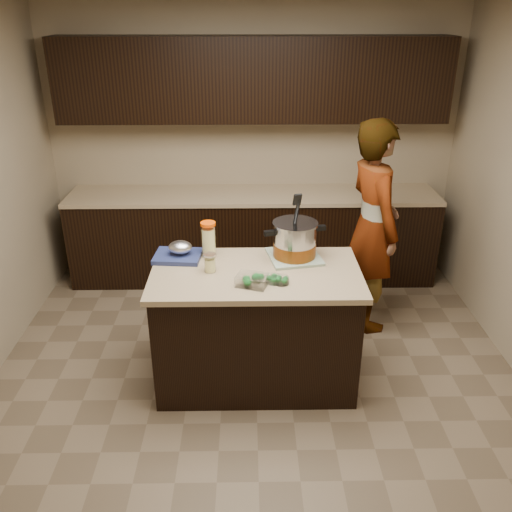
{
  "coord_description": "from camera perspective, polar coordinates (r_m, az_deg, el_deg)",
  "views": [
    {
      "loc": [
        -0.05,
        -3.34,
        2.59
      ],
      "look_at": [
        0.0,
        0.0,
        1.02
      ],
      "focal_mm": 38.0,
      "sensor_mm": 36.0,
      "label": 1
    }
  ],
  "objects": [
    {
      "name": "stock_pot",
      "position": [
        3.91,
        4.1,
        1.51
      ],
      "size": [
        0.45,
        0.39,
        0.47
      ],
      "rotation": [
        0.0,
        0.0,
        0.24
      ],
      "color": "#B7B7BC",
      "rests_on": "dish_towel"
    },
    {
      "name": "blue_tray",
      "position": [
        3.96,
        -8.12,
        0.33
      ],
      "size": [
        0.35,
        0.29,
        0.13
      ],
      "rotation": [
        0.0,
        0.0,
        -0.09
      ],
      "color": "navy",
      "rests_on": "island"
    },
    {
      "name": "ground_plane",
      "position": [
        4.23,
        0.0,
        -12.6
      ],
      "size": [
        4.0,
        4.0,
        0.0
      ],
      "primitive_type": "plane",
      "color": "brown",
      "rests_on": "ground"
    },
    {
      "name": "person",
      "position": [
        4.6,
        12.16,
        2.99
      ],
      "size": [
        0.57,
        0.74,
        1.8
      ],
      "primitive_type": "imported",
      "rotation": [
        0.0,
        0.0,
        1.81
      ],
      "color": "gray",
      "rests_on": "ground"
    },
    {
      "name": "broccoli_tub_rect",
      "position": [
        3.56,
        -0.42,
        -2.62
      ],
      "size": [
        0.24,
        0.2,
        0.07
      ],
      "rotation": [
        0.0,
        0.0,
        -0.34
      ],
      "color": "silver",
      "rests_on": "island"
    },
    {
      "name": "broccoli_tub_left",
      "position": [
        3.6,
        1.89,
        -2.48
      ],
      "size": [
        0.14,
        0.14,
        0.05
      ],
      "rotation": [
        0.0,
        0.0,
        -0.42
      ],
      "color": "silver",
      "rests_on": "island"
    },
    {
      "name": "island",
      "position": [
        3.97,
        0.0,
        -7.44
      ],
      "size": [
        1.46,
        0.81,
        0.9
      ],
      "color": "black",
      "rests_on": "ground"
    },
    {
      "name": "back_cabinets",
      "position": [
        5.35,
        -0.3,
        7.17
      ],
      "size": [
        3.6,
        0.63,
        2.33
      ],
      "color": "black",
      "rests_on": "ground"
    },
    {
      "name": "mason_jar",
      "position": [
        3.74,
        -4.86,
        -0.75
      ],
      "size": [
        0.1,
        0.1,
        0.14
      ],
      "rotation": [
        0.0,
        0.0,
        -0.15
      ],
      "color": "#F3EB95",
      "rests_on": "island"
    },
    {
      "name": "dish_towel",
      "position": [
        3.95,
        4.05,
        -0.06
      ],
      "size": [
        0.42,
        0.42,
        0.02
      ],
      "primitive_type": "cube",
      "rotation": [
        0.0,
        0.0,
        0.19
      ],
      "color": "#517856",
      "rests_on": "island"
    },
    {
      "name": "room_shell",
      "position": [
        3.46,
        0.0,
        10.48
      ],
      "size": [
        4.04,
        4.04,
        2.72
      ],
      "color": "tan",
      "rests_on": "ground"
    },
    {
      "name": "broccoli_tub_right",
      "position": [
        3.59,
        2.71,
        -2.6
      ],
      "size": [
        0.12,
        0.12,
        0.05
      ],
      "rotation": [
        0.0,
        0.0,
        0.19
      ],
      "color": "silver",
      "rests_on": "island"
    },
    {
      "name": "lemonade_pitcher",
      "position": [
        3.94,
        -5.0,
        1.59
      ],
      "size": [
        0.12,
        0.12,
        0.26
      ],
      "rotation": [
        0.0,
        0.0,
        0.1
      ],
      "color": "#F3EB95",
      "rests_on": "island"
    }
  ]
}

